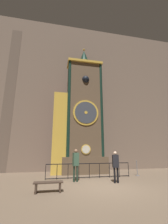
# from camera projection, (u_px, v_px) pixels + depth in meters

# --- Properties ---
(ground_plane) EXTENTS (28.00, 28.00, 0.00)m
(ground_plane) POSITION_uv_depth(u_px,v_px,m) (107.00, 188.00, 7.25)
(ground_plane) COLOR #75604C
(cathedral_back_wall) EXTENTS (24.00, 0.32, 14.66)m
(cathedral_back_wall) POSITION_uv_depth(u_px,v_px,m) (82.00, 92.00, 14.80)
(cathedral_back_wall) COLOR #7A6656
(cathedral_back_wall) RESTS_ON ground_plane
(clock_tower) EXTENTS (4.32, 1.77, 11.09)m
(clock_tower) POSITION_uv_depth(u_px,v_px,m) (80.00, 116.00, 12.58)
(clock_tower) COLOR brown
(clock_tower) RESTS_ON ground_plane
(railing_fence) EXTENTS (5.58, 0.05, 0.92)m
(railing_fence) POSITION_uv_depth(u_px,v_px,m) (89.00, 170.00, 9.75)
(railing_fence) COLOR black
(railing_fence) RESTS_ON ground_plane
(visitor_near) EXTENTS (0.39, 0.30, 1.82)m
(visitor_near) POSITION_uv_depth(u_px,v_px,m) (76.00, 162.00, 8.81)
(visitor_near) COLOR #213427
(visitor_near) RESTS_ON ground_plane
(visitor_far) EXTENTS (0.36, 0.26, 1.69)m
(visitor_far) POSITION_uv_depth(u_px,v_px,m) (116.00, 164.00, 8.51)
(visitor_far) COLOR black
(visitor_far) RESTS_ON ground_plane
(stanchion_post) EXTENTS (0.28, 0.28, 1.03)m
(stanchion_post) POSITION_uv_depth(u_px,v_px,m) (137.00, 171.00, 10.56)
(stanchion_post) COLOR gray
(stanchion_post) RESTS_ON ground_plane
(visitor_bench) EXTENTS (1.27, 0.40, 0.44)m
(visitor_bench) POSITION_uv_depth(u_px,v_px,m) (48.00, 185.00, 6.53)
(visitor_bench) COLOR #423328
(visitor_bench) RESTS_ON ground_plane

